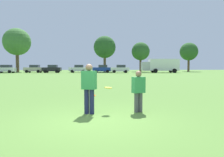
% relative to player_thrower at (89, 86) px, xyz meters
% --- Properties ---
extents(ground_plane, '(147.90, 147.90, 0.00)m').
position_rel_player_thrower_xyz_m(ground_plane, '(0.25, -0.92, -0.95)').
color(ground_plane, '#517A33').
extents(player_thrower, '(0.53, 0.39, 1.69)m').
position_rel_player_thrower_xyz_m(player_thrower, '(0.00, 0.00, 0.00)').
color(player_thrower, '#1E234C').
rests_on(player_thrower, ground).
extents(player_defender, '(0.49, 0.37, 1.45)m').
position_rel_player_thrower_xyz_m(player_defender, '(1.72, 0.17, -0.14)').
color(player_defender, '#4C4C51').
rests_on(player_defender, ground).
extents(frisbee, '(0.27, 0.27, 0.06)m').
position_rel_player_thrower_xyz_m(frisbee, '(0.65, 0.16, -0.08)').
color(frisbee, yellow).
extents(traffic_cone, '(0.32, 0.32, 0.48)m').
position_rel_player_thrower_xyz_m(traffic_cone, '(0.02, 4.28, -0.73)').
color(traffic_cone, '#D8590C').
rests_on(traffic_cone, ground).
extents(parked_car_near_left, '(4.24, 2.28, 1.82)m').
position_rel_player_thrower_xyz_m(parked_car_near_left, '(-20.13, 41.59, -0.03)').
color(parked_car_near_left, silver).
rests_on(parked_car_near_left, ground).
extents(parked_car_mid_left, '(4.24, 2.28, 1.82)m').
position_rel_player_thrower_xyz_m(parked_car_mid_left, '(-14.37, 43.08, -0.03)').
color(parked_car_mid_left, '#B7AD99').
rests_on(parked_car_mid_left, ground).
extents(parked_car_center, '(4.24, 2.28, 1.82)m').
position_rel_player_thrower_xyz_m(parked_car_center, '(-10.08, 42.36, -0.03)').
color(parked_car_center, black).
rests_on(parked_car_center, ground).
extents(parked_car_mid_right, '(4.24, 2.28, 1.82)m').
position_rel_player_thrower_xyz_m(parked_car_mid_right, '(-4.13, 42.98, -0.03)').
color(parked_car_mid_right, silver).
rests_on(parked_car_mid_right, ground).
extents(parked_car_near_right, '(4.24, 2.28, 1.82)m').
position_rel_player_thrower_xyz_m(parked_car_near_right, '(1.41, 41.66, -0.03)').
color(parked_car_near_right, navy).
rests_on(parked_car_near_right, ground).
extents(parked_car_far_right, '(4.24, 2.28, 1.82)m').
position_rel_player_thrower_xyz_m(parked_car_far_right, '(5.49, 40.87, -0.03)').
color(parked_car_far_right, silver).
rests_on(parked_car_far_right, ground).
extents(box_truck, '(8.55, 3.13, 3.18)m').
position_rel_player_thrower_xyz_m(box_truck, '(15.12, 41.29, 0.80)').
color(box_truck, white).
rests_on(box_truck, ground).
extents(tree_west_oak, '(6.78, 6.78, 11.01)m').
position_rel_player_thrower_xyz_m(tree_west_oak, '(-19.84, 48.00, 6.62)').
color(tree_west_oak, brown).
rests_on(tree_west_oak, ground).
extents(tree_west_maple, '(5.76, 5.76, 9.36)m').
position_rel_player_thrower_xyz_m(tree_west_maple, '(2.29, 48.47, 5.49)').
color(tree_west_maple, brown).
rests_on(tree_west_maple, ground).
extents(tree_center_elm, '(4.94, 4.94, 8.03)m').
position_rel_player_thrower_xyz_m(tree_center_elm, '(12.21, 50.39, 4.57)').
color(tree_center_elm, brown).
rests_on(tree_center_elm, ground).
extents(tree_east_birch, '(4.89, 4.89, 7.95)m').
position_rel_player_thrower_xyz_m(tree_east_birch, '(25.49, 49.63, 4.51)').
color(tree_east_birch, brown).
rests_on(tree_east_birch, ground).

